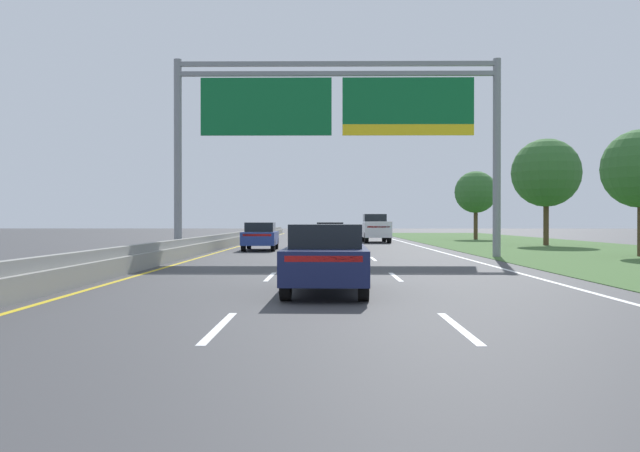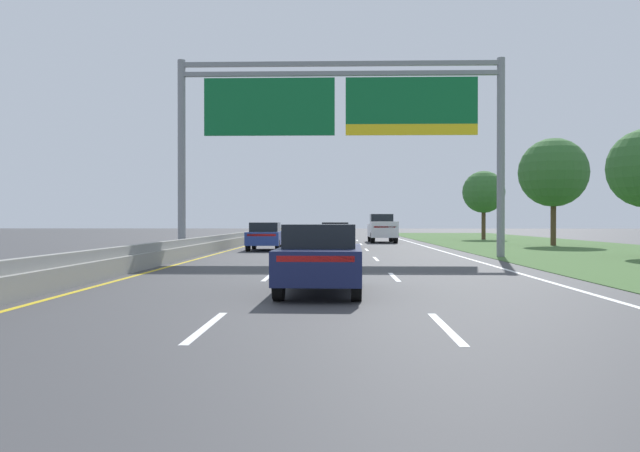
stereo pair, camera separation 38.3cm
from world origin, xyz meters
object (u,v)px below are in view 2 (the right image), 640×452
(car_red_centre_lane_sedan, at_px, (335,235))
(car_navy_centre_lane_sedan, at_px, (321,257))
(overhead_sign_gantry, at_px, (340,116))
(car_blue_left_lane_sedan, at_px, (265,236))
(pickup_truck_white, at_px, (382,229))
(roadside_tree_far, at_px, (553,173))
(roadside_tree_distant, at_px, (484,192))

(car_red_centre_lane_sedan, relative_size, car_navy_centre_lane_sedan, 1.00)
(overhead_sign_gantry, height_order, car_blue_left_lane_sedan, overhead_sign_gantry)
(pickup_truck_white, relative_size, car_red_centre_lane_sedan, 1.23)
(overhead_sign_gantry, bearing_deg, car_navy_centre_lane_sedan, -91.91)
(roadside_tree_far, relative_size, roadside_tree_distant, 1.18)
(pickup_truck_white, height_order, roadside_tree_distant, roadside_tree_distant)
(overhead_sign_gantry, height_order, car_red_centre_lane_sedan, overhead_sign_gantry)
(car_blue_left_lane_sedan, relative_size, roadside_tree_far, 0.62)
(car_red_centre_lane_sedan, bearing_deg, overhead_sign_gantry, -177.78)
(pickup_truck_white, distance_m, car_red_centre_lane_sedan, 11.41)
(car_navy_centre_lane_sedan, height_order, roadside_tree_distant, roadside_tree_distant)
(car_red_centre_lane_sedan, relative_size, car_blue_left_lane_sedan, 1.00)
(overhead_sign_gantry, xyz_separation_m, roadside_tree_distant, (12.86, 27.91, -2.26))
(overhead_sign_gantry, bearing_deg, pickup_truck_white, 80.71)
(overhead_sign_gantry, bearing_deg, roadside_tree_far, 44.05)
(overhead_sign_gantry, relative_size, car_navy_centre_lane_sedan, 3.39)
(overhead_sign_gantry, bearing_deg, car_blue_left_lane_sedan, 122.35)
(car_red_centre_lane_sedan, height_order, car_blue_left_lane_sedan, same)
(pickup_truck_white, xyz_separation_m, car_navy_centre_lane_sedan, (-3.83, -35.20, -0.26))
(car_blue_left_lane_sedan, distance_m, roadside_tree_distant, 27.48)
(car_red_centre_lane_sedan, relative_size, roadside_tree_far, 0.61)
(roadside_tree_far, bearing_deg, overhead_sign_gantry, -135.95)
(car_red_centre_lane_sedan, bearing_deg, roadside_tree_far, -72.85)
(car_navy_centre_lane_sedan, distance_m, roadside_tree_distant, 44.89)
(car_red_centre_lane_sedan, bearing_deg, car_blue_left_lane_sedan, 127.12)
(pickup_truck_white, relative_size, car_blue_left_lane_sedan, 1.22)
(overhead_sign_gantry, xyz_separation_m, pickup_truck_white, (3.34, 20.39, -5.42))
(roadside_tree_far, bearing_deg, roadside_tree_distant, 95.94)
(car_blue_left_lane_sedan, bearing_deg, pickup_truck_white, -29.80)
(pickup_truck_white, distance_m, car_blue_left_lane_sedan, 15.68)
(overhead_sign_gantry, distance_m, car_blue_left_lane_sedan, 9.69)
(pickup_truck_white, bearing_deg, roadside_tree_distant, -52.24)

